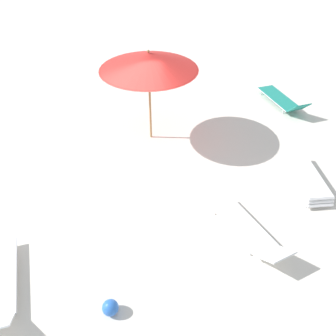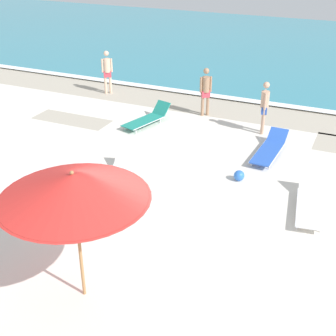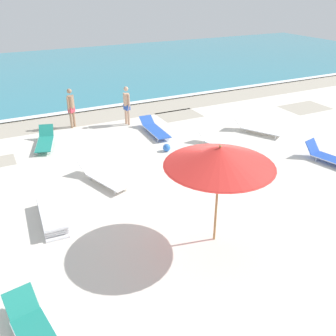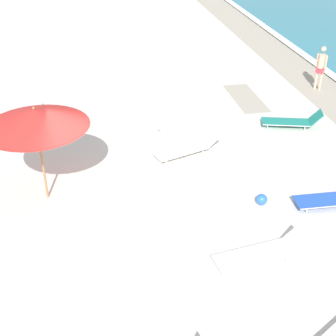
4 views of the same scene
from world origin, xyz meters
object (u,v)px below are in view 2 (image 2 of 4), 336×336
(sun_lounger_mid_beach_pair_b, at_px, (270,149))
(lounger_stack, at_px, (27,185))
(beachgoer_wading_adult, at_px, (265,105))
(beachgoer_shoreline_child, at_px, (107,70))
(beach_ball, at_px, (239,176))
(beach_umbrella, at_px, (73,187))
(sun_lounger_under_umbrella, at_px, (310,202))
(sun_lounger_mid_beach_solo, at_px, (120,173))
(beachgoer_strolling_adult, at_px, (206,89))
(sun_lounger_near_water_right, at_px, (147,118))

(sun_lounger_mid_beach_pair_b, bearing_deg, lounger_stack, -135.94)
(sun_lounger_mid_beach_pair_b, bearing_deg, beachgoer_wading_adult, 113.72)
(beachgoer_shoreline_child, relative_size, beach_ball, 5.99)
(beach_umbrella, relative_size, sun_lounger_under_umbrella, 1.15)
(sun_lounger_mid_beach_solo, bearing_deg, beachgoer_strolling_adult, 67.26)
(sun_lounger_mid_beach_solo, bearing_deg, lounger_stack, -161.76)
(sun_lounger_near_water_right, bearing_deg, sun_lounger_mid_beach_solo, -58.10)
(beach_ball, bearing_deg, beach_umbrella, -104.12)
(beach_umbrella, relative_size, sun_lounger_near_water_right, 1.27)
(lounger_stack, height_order, beach_ball, lounger_stack)
(sun_lounger_mid_beach_pair_b, bearing_deg, sun_lounger_near_water_right, 173.33)
(sun_lounger_near_water_right, distance_m, beach_ball, 4.90)
(sun_lounger_near_water_right, xyz_separation_m, beachgoer_shoreline_child, (-3.02, 2.42, 0.78))
(beach_umbrella, distance_m, beach_ball, 6.08)
(sun_lounger_mid_beach_pair_b, relative_size, beachgoer_shoreline_child, 1.30)
(beachgoer_wading_adult, distance_m, beach_ball, 3.65)
(beachgoer_strolling_adult, height_order, beach_ball, beachgoer_strolling_adult)
(beach_umbrella, height_order, sun_lounger_under_umbrella, beach_umbrella)
(beachgoer_wading_adult, bearing_deg, beachgoer_shoreline_child, -117.22)
(beach_umbrella, bearing_deg, sun_lounger_mid_beach_solo, 110.64)
(lounger_stack, relative_size, beachgoer_shoreline_child, 1.11)
(sun_lounger_near_water_right, xyz_separation_m, beachgoer_wading_adult, (3.87, 0.89, 0.78))
(lounger_stack, relative_size, beachgoer_strolling_adult, 1.11)
(sun_lounger_mid_beach_pair_b, distance_m, beachgoer_shoreline_child, 8.18)
(sun_lounger_under_umbrella, distance_m, beach_ball, 2.13)
(sun_lounger_mid_beach_solo, distance_m, beachgoer_strolling_adult, 5.69)
(sun_lounger_mid_beach_solo, bearing_deg, beachgoer_wading_adult, 41.93)
(beachgoer_wading_adult, height_order, beachgoer_shoreline_child, same)
(sun_lounger_under_umbrella, bearing_deg, sun_lounger_near_water_right, 142.65)
(sun_lounger_near_water_right, bearing_deg, sun_lounger_mid_beach_pair_b, 6.62)
(lounger_stack, distance_m, sun_lounger_under_umbrella, 7.23)
(sun_lounger_under_umbrella, xyz_separation_m, beachgoer_shoreline_child, (-9.14, 5.80, 0.79))
(sun_lounger_under_umbrella, relative_size, beachgoer_wading_adult, 1.29)
(sun_lounger_mid_beach_pair_b, bearing_deg, sun_lounger_under_umbrella, -56.37)
(sun_lounger_mid_beach_pair_b, height_order, beach_ball, sun_lounger_mid_beach_pair_b)
(sun_lounger_mid_beach_solo, xyz_separation_m, beachgoer_strolling_adult, (0.38, 5.62, 0.79))
(lounger_stack, xyz_separation_m, beachgoer_strolling_adult, (2.35, 7.10, 0.84))
(beach_umbrella, bearing_deg, beach_ball, 75.88)
(beachgoer_shoreline_child, xyz_separation_m, beachgoer_strolling_adult, (4.55, -0.76, 0.00))
(lounger_stack, height_order, beachgoer_wading_adult, beachgoer_wading_adult)
(sun_lounger_mid_beach_solo, distance_m, sun_lounger_mid_beach_pair_b, 4.66)
(sun_lounger_near_water_right, relative_size, sun_lounger_mid_beach_pair_b, 0.90)
(sun_lounger_mid_beach_solo, bearing_deg, sun_lounger_mid_beach_pair_b, 25.33)
(sun_lounger_under_umbrella, xyz_separation_m, beach_ball, (-2.00, 0.73, -0.06))
(sun_lounger_under_umbrella, xyz_separation_m, sun_lounger_mid_beach_pair_b, (-1.62, 2.67, -0.01))
(sun_lounger_under_umbrella, height_order, beachgoer_wading_adult, beachgoer_wading_adult)
(beach_umbrella, height_order, beachgoer_strolling_adult, beach_umbrella)
(beach_umbrella, relative_size, beachgoer_strolling_adult, 1.49)
(sun_lounger_mid_beach_pair_b, relative_size, beachgoer_wading_adult, 1.30)
(beachgoer_shoreline_child, bearing_deg, sun_lounger_mid_beach_pair_b, -58.96)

